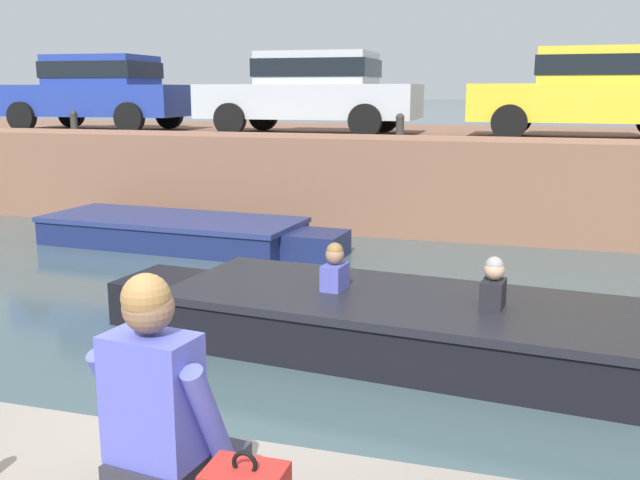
{
  "coord_description": "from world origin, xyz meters",
  "views": [
    {
      "loc": [
        1.71,
        -2.91,
        2.53
      ],
      "look_at": [
        -0.13,
        3.17,
        1.19
      ],
      "focal_mm": 40.0,
      "sensor_mm": 36.0,
      "label": 1
    }
  ],
  "objects_px": {
    "boat_moored_west_navy": "(183,232)",
    "mooring_bollard_mid": "(400,125)",
    "car_centre_yellow": "(590,89)",
    "car_left_inner_silver": "(313,89)",
    "mooring_bollard_west": "(74,121)",
    "motorboat_passing": "(377,320)",
    "person_seated_right": "(161,415)",
    "car_leftmost_blue": "(99,90)"
  },
  "relations": [
    {
      "from": "boat_moored_west_navy",
      "to": "car_centre_yellow",
      "type": "bearing_deg",
      "value": 24.69
    },
    {
      "from": "boat_moored_west_navy",
      "to": "person_seated_right",
      "type": "distance_m",
      "value": 9.15
    },
    {
      "from": "car_left_inner_silver",
      "to": "mooring_bollard_west",
      "type": "height_order",
      "value": "car_left_inner_silver"
    },
    {
      "from": "car_centre_yellow",
      "to": "mooring_bollard_west",
      "type": "height_order",
      "value": "car_centre_yellow"
    },
    {
      "from": "mooring_bollard_mid",
      "to": "person_seated_right",
      "type": "relative_size",
      "value": 0.46
    },
    {
      "from": "boat_moored_west_navy",
      "to": "car_leftmost_blue",
      "type": "bearing_deg",
      "value": 139.24
    },
    {
      "from": "boat_moored_west_navy",
      "to": "mooring_bollard_mid",
      "type": "bearing_deg",
      "value": 28.98
    },
    {
      "from": "car_leftmost_blue",
      "to": "motorboat_passing",
      "type": "bearing_deg",
      "value": -41.7
    },
    {
      "from": "car_left_inner_silver",
      "to": "mooring_bollard_mid",
      "type": "xyz_separation_m",
      "value": [
        1.92,
        -1.12,
        -0.61
      ]
    },
    {
      "from": "motorboat_passing",
      "to": "car_leftmost_blue",
      "type": "xyz_separation_m",
      "value": [
        -7.5,
        6.68,
        2.27
      ]
    },
    {
      "from": "boat_moored_west_navy",
      "to": "car_centre_yellow",
      "type": "relative_size",
      "value": 1.33
    },
    {
      "from": "boat_moored_west_navy",
      "to": "mooring_bollard_mid",
      "type": "distance_m",
      "value": 4.1
    },
    {
      "from": "mooring_bollard_mid",
      "to": "mooring_bollard_west",
      "type": "bearing_deg",
      "value": 180.0
    },
    {
      "from": "motorboat_passing",
      "to": "car_centre_yellow",
      "type": "relative_size",
      "value": 1.43
    },
    {
      "from": "car_centre_yellow",
      "to": "mooring_bollard_mid",
      "type": "bearing_deg",
      "value": -160.16
    },
    {
      "from": "boat_moored_west_navy",
      "to": "person_seated_right",
      "type": "height_order",
      "value": "person_seated_right"
    },
    {
      "from": "mooring_bollard_west",
      "to": "car_left_inner_silver",
      "type": "bearing_deg",
      "value": 13.66
    },
    {
      "from": "car_centre_yellow",
      "to": "mooring_bollard_mid",
      "type": "relative_size",
      "value": 8.84
    },
    {
      "from": "car_centre_yellow",
      "to": "mooring_bollard_mid",
      "type": "height_order",
      "value": "car_centre_yellow"
    },
    {
      "from": "boat_moored_west_navy",
      "to": "car_centre_yellow",
      "type": "distance_m",
      "value": 7.36
    },
    {
      "from": "car_left_inner_silver",
      "to": "mooring_bollard_mid",
      "type": "distance_m",
      "value": 2.3
    },
    {
      "from": "car_leftmost_blue",
      "to": "person_seated_right",
      "type": "distance_m",
      "value": 13.41
    },
    {
      "from": "boat_moored_west_navy",
      "to": "motorboat_passing",
      "type": "xyz_separation_m",
      "value": [
        4.11,
        -3.76,
        0.05
      ]
    },
    {
      "from": "motorboat_passing",
      "to": "mooring_bollard_mid",
      "type": "distance_m",
      "value": 5.87
    },
    {
      "from": "boat_moored_west_navy",
      "to": "car_leftmost_blue",
      "type": "relative_size",
      "value": 1.3
    },
    {
      "from": "car_leftmost_blue",
      "to": "car_left_inner_silver",
      "type": "xyz_separation_m",
      "value": [
        4.73,
        -0.0,
        0.0
      ]
    },
    {
      "from": "car_leftmost_blue",
      "to": "car_centre_yellow",
      "type": "xyz_separation_m",
      "value": [
        9.74,
        -0.0,
        -0.0
      ]
    },
    {
      "from": "boat_moored_west_navy",
      "to": "car_leftmost_blue",
      "type": "distance_m",
      "value": 5.04
    },
    {
      "from": "car_left_inner_silver",
      "to": "boat_moored_west_navy",
      "type": "bearing_deg",
      "value": -114.65
    },
    {
      "from": "mooring_bollard_west",
      "to": "mooring_bollard_mid",
      "type": "relative_size",
      "value": 1.0
    },
    {
      "from": "car_left_inner_silver",
      "to": "mooring_bollard_west",
      "type": "bearing_deg",
      "value": -166.34
    },
    {
      "from": "person_seated_right",
      "to": "car_left_inner_silver",
      "type": "bearing_deg",
      "value": 104.35
    },
    {
      "from": "mooring_bollard_mid",
      "to": "car_left_inner_silver",
      "type": "bearing_deg",
      "value": 149.75
    },
    {
      "from": "boat_moored_west_navy",
      "to": "car_left_inner_silver",
      "type": "xyz_separation_m",
      "value": [
        1.34,
        2.92,
        2.32
      ]
    },
    {
      "from": "motorboat_passing",
      "to": "person_seated_right",
      "type": "relative_size",
      "value": 5.83
    },
    {
      "from": "car_left_inner_silver",
      "to": "car_leftmost_blue",
      "type": "bearing_deg",
      "value": 179.98
    },
    {
      "from": "person_seated_right",
      "to": "mooring_bollard_mid",
      "type": "bearing_deg",
      "value": 95.19
    },
    {
      "from": "motorboat_passing",
      "to": "mooring_bollard_west",
      "type": "xyz_separation_m",
      "value": [
        -7.37,
        5.56,
        1.66
      ]
    },
    {
      "from": "motorboat_passing",
      "to": "boat_moored_west_navy",
      "type": "bearing_deg",
      "value": 137.54
    },
    {
      "from": "car_centre_yellow",
      "to": "mooring_bollard_west",
      "type": "xyz_separation_m",
      "value": [
        -9.61,
        -1.12,
        -0.61
      ]
    },
    {
      "from": "car_leftmost_blue",
      "to": "mooring_bollard_mid",
      "type": "bearing_deg",
      "value": -9.56
    },
    {
      "from": "car_left_inner_silver",
      "to": "mooring_bollard_west",
      "type": "distance_m",
      "value": 4.77
    }
  ]
}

